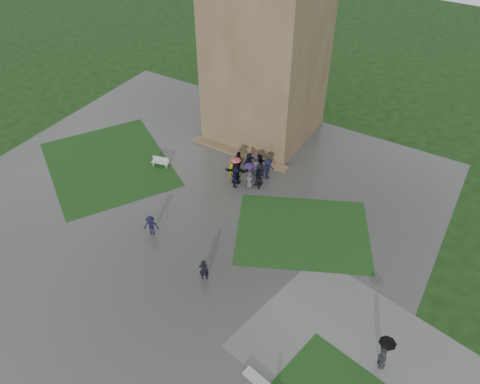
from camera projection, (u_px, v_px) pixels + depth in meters
The scene contains 11 objects.
ground at pixel (160, 231), 32.28m from camera, with size 120.00×120.00×0.00m, color black.
plaza at pixel (177, 214), 33.59m from camera, with size 34.00×34.00×0.02m, color #363634.
lawn_inset_left at pixel (108, 164), 38.22m from camera, with size 11.00×9.00×0.01m, color black.
lawn_inset_right at pixel (303, 232), 32.22m from camera, with size 9.00×7.00×0.01m, color black.
tower at pixel (268, 32), 36.35m from camera, with size 8.00×8.00×18.00m, color brown.
tower_plinth at pixel (239, 153), 39.16m from camera, with size 9.00×0.80×0.22m, color brown.
bench at pixel (160, 162), 37.75m from camera, with size 1.46×0.77×0.81m.
visitor_cluster at pixel (250, 168), 36.07m from camera, with size 3.54×4.04×2.49m.
pedestrian_mid at pixel (151, 226), 31.54m from camera, with size 1.03×0.53×1.59m, color black.
pedestrian_near at pixel (204, 270), 28.56m from camera, with size 0.60×0.39×1.64m, color black.
pedestrian_path at pixel (384, 353), 23.79m from camera, with size 0.98×1.18×2.38m.
Camera 1 is at (16.50, -16.88, 22.86)m, focal length 35.00 mm.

